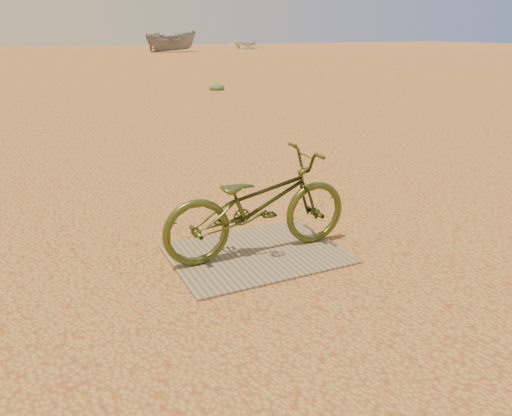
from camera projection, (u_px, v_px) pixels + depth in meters
name	position (u px, v px, depth m)	size (l,w,h in m)	color
ground	(296.00, 260.00, 4.42)	(120.00, 120.00, 0.00)	tan
plywood_board	(256.00, 253.00, 4.52)	(1.52, 1.14, 0.02)	#817156
bicycle	(258.00, 204.00, 4.37)	(0.61, 1.75, 0.92)	#3D461B
boat_mid_right	(171.00, 42.00, 42.74)	(1.66, 4.40, 1.70)	gray
boat_far_right	(245.00, 43.00, 50.51)	(3.33, 4.66, 0.97)	silver
kale_b	(217.00, 90.00, 16.59)	(0.51, 0.51, 0.28)	#58724C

